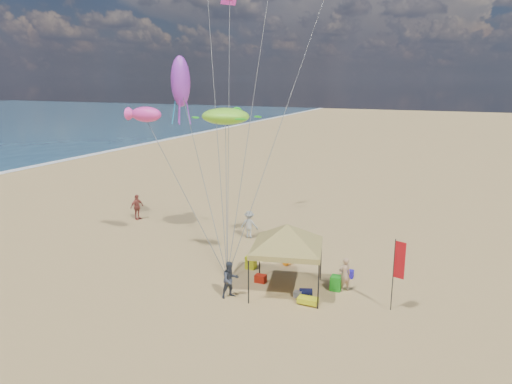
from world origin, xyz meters
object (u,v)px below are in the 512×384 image
at_px(canopy_tent, 287,227).
at_px(person_near_b, 230,280).
at_px(chair_green, 336,283).
at_px(person_far_a, 137,207).
at_px(chair_yellow, 251,262).
at_px(person_near_c, 249,224).
at_px(cooler_red, 261,279).
at_px(feather_flag, 398,264).
at_px(cooler_blue, 348,274).
at_px(beach_cart, 308,300).
at_px(person_near_a, 345,274).

bearing_deg(canopy_tent, person_near_b, -142.53).
bearing_deg(chair_green, person_far_a, 160.19).
height_order(chair_yellow, person_near_c, person_near_c).
distance_m(canopy_tent, cooler_red, 3.40).
height_order(feather_flag, person_near_c, feather_flag).
bearing_deg(chair_yellow, chair_green, -9.32).
bearing_deg(cooler_red, person_far_a, 152.61).
bearing_deg(person_far_a, canopy_tent, -100.92).
distance_m(cooler_blue, person_far_a, 16.68).
height_order(feather_flag, cooler_red, feather_flag).
height_order(chair_green, person_near_b, person_near_b).
distance_m(feather_flag, person_near_c, 11.75).
height_order(chair_green, person_near_c, person_near_c).
relative_size(canopy_tent, person_near_c, 3.46).
xyz_separation_m(canopy_tent, person_far_a, (-13.84, 6.81, -2.29)).
height_order(canopy_tent, beach_cart, canopy_tent).
xyz_separation_m(person_near_a, person_near_b, (-4.66, -2.76, 0.03)).
xyz_separation_m(feather_flag, person_near_a, (-2.48, 1.13, -1.34)).
bearing_deg(beach_cart, person_near_a, 60.24).
height_order(person_near_b, person_near_c, person_near_c).
xyz_separation_m(cooler_blue, person_near_a, (0.19, -1.63, 0.64)).
bearing_deg(person_near_c, chair_yellow, 109.46).
xyz_separation_m(canopy_tent, person_near_a, (2.51, 1.11, -2.37)).
bearing_deg(person_near_c, canopy_tent, 121.25).
relative_size(feather_flag, cooler_red, 6.05).
distance_m(canopy_tent, cooler_blue, 4.70).
bearing_deg(feather_flag, cooler_blue, 133.93).
height_order(canopy_tent, cooler_red, canopy_tent).
relative_size(canopy_tent, person_near_b, 3.50).
height_order(chair_yellow, person_near_a, person_near_a).
relative_size(beach_cart, person_far_a, 0.49).
xyz_separation_m(feather_flag, person_near_c, (-9.79, 6.36, -1.29)).
distance_m(chair_green, person_near_c, 8.74).
distance_m(chair_yellow, person_near_b, 3.57).
bearing_deg(person_near_c, person_near_a, 138.55).
bearing_deg(cooler_blue, canopy_tent, -130.21).
bearing_deg(person_near_c, chair_green, 136.79).
bearing_deg(beach_cart, chair_green, 68.44).
distance_m(cooler_blue, person_near_b, 6.31).
height_order(cooler_blue, chair_green, chair_green).
distance_m(cooler_red, person_near_c, 6.81).
relative_size(feather_flag, chair_yellow, 4.66).
height_order(cooler_blue, person_near_c, person_near_c).
height_order(person_near_a, person_far_a, person_far_a).
height_order(cooler_blue, person_near_a, person_near_a).
distance_m(chair_yellow, beach_cart, 4.88).
bearing_deg(canopy_tent, feather_flag, -0.20).
relative_size(cooler_blue, chair_yellow, 0.77).
height_order(cooler_red, cooler_blue, same).
xyz_separation_m(chair_green, person_near_c, (-6.93, 5.29, 0.53)).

